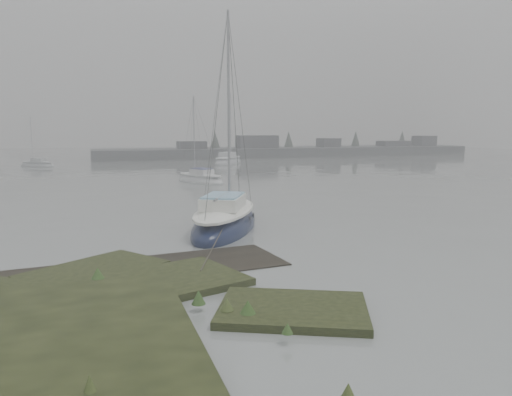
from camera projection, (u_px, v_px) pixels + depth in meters
The scene contains 6 objects.
ground at pixel (143, 183), 40.45m from camera, with size 160.00×160.00×0.00m, color slate.
far_shoreline at pixel (296, 151), 78.65m from camera, with size 60.00×8.00×4.15m.
sailboat_main at pixel (225, 223), 21.73m from camera, with size 5.41×7.50×10.18m.
sailboat_white at pixel (200, 180), 40.64m from camera, with size 3.97×5.56×7.54m.
sailboat_far_b at pixel (228, 161), 61.86m from camera, with size 5.81×6.55×9.35m.
sailboat_far_c at pixel (37, 165), 57.22m from camera, with size 4.52×3.90×6.39m.
Camera 1 is at (-3.92, -11.07, 4.40)m, focal length 35.00 mm.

